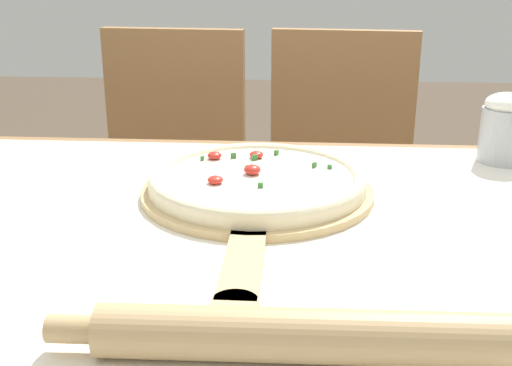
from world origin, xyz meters
The scene contains 8 objects.
dining_table centered at (0.00, 0.00, 0.61)m, with size 1.18×0.89×0.72m.
towel_cloth centered at (0.00, 0.00, 0.72)m, with size 1.10×0.81×0.00m.
pizza_peel centered at (0.04, 0.11, 0.73)m, with size 0.35×0.53×0.01m.
pizza centered at (0.04, 0.14, 0.75)m, with size 0.32×0.32×0.03m.
rolling_pin centered at (0.11, -0.28, 0.75)m, with size 0.46×0.06×0.05m.
chair_left centered at (-0.24, 0.83, 0.51)m, with size 0.43×0.43×0.89m.
chair_right centered at (0.21, 0.83, 0.51)m, with size 0.44×0.44×0.89m.
flour_cup centered at (0.46, 0.33, 0.79)m, with size 0.08×0.08×0.12m.
Camera 1 is at (0.11, -0.77, 1.07)m, focal length 45.00 mm.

